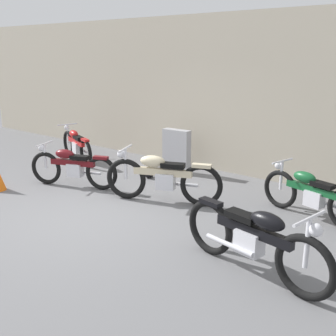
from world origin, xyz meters
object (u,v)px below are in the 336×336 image
at_px(motorcycle_green, 311,194).
at_px(motorcycle_maroon, 72,167).
at_px(stone_marker, 177,151).
at_px(helmet, 149,172).
at_px(motorcycle_cream, 162,177).
at_px(motorcycle_black, 254,239).
at_px(motorcycle_red, 76,145).

bearing_deg(motorcycle_green, motorcycle_maroon, 31.27).
distance_m(stone_marker, motorcycle_green, 3.44).
bearing_deg(helmet, motorcycle_green, -0.99).
height_order(motorcycle_green, motorcycle_maroon, motorcycle_maroon).
bearing_deg(motorcycle_cream, helmet, -62.69).
height_order(motorcycle_cream, motorcycle_maroon, motorcycle_cream).
height_order(stone_marker, motorcycle_green, stone_marker).
height_order(helmet, motorcycle_black, motorcycle_black).
xyz_separation_m(stone_marker, motorcycle_black, (3.44, -2.97, -0.02)).
bearing_deg(motorcycle_black, motorcycle_red, 170.13).
distance_m(motorcycle_cream, motorcycle_maroon, 2.03).
bearing_deg(motorcycle_cream, motorcycle_red, -37.73).
xyz_separation_m(motorcycle_cream, motorcycle_maroon, (-1.98, -0.44, -0.05)).
height_order(stone_marker, motorcycle_maroon, stone_marker).
xyz_separation_m(motorcycle_cream, motorcycle_green, (2.39, 0.93, -0.06)).
distance_m(motorcycle_cream, motorcycle_black, 2.79).
bearing_deg(motorcycle_red, helmet, -159.69).
height_order(motorcycle_cream, motorcycle_green, motorcycle_cream).
distance_m(motorcycle_black, motorcycle_red, 6.44).
bearing_deg(motorcycle_cream, motorcycle_green, 178.54).
bearing_deg(motorcycle_red, motorcycle_green, -160.65).
bearing_deg(helmet, motorcycle_cream, -40.10).
xyz_separation_m(stone_marker, motorcycle_green, (3.35, -0.77, -0.08)).
xyz_separation_m(motorcycle_black, motorcycle_maroon, (-4.46, 0.83, -0.05)).
bearing_deg(motorcycle_green, stone_marker, 1.03).
distance_m(stone_marker, motorcycle_maroon, 2.37).
bearing_deg(stone_marker, motorcycle_cream, -60.62).
bearing_deg(motorcycle_maroon, motorcycle_cream, 171.49).
relative_size(helmet, motorcycle_red, 0.14).
bearing_deg(motorcycle_black, motorcycle_maroon, 179.84).
bearing_deg(motorcycle_green, motorcycle_black, 106.23).
relative_size(helmet, motorcycle_green, 0.13).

